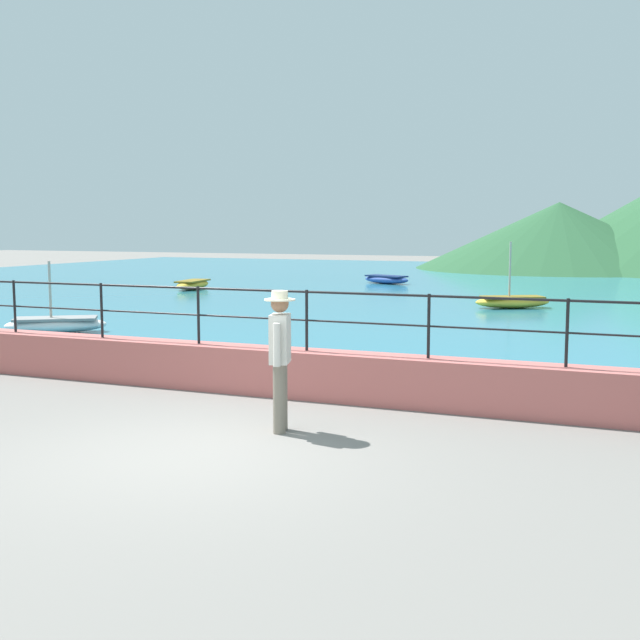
# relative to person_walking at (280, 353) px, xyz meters

# --- Properties ---
(ground_plane) EXTENTS (120.00, 120.00, 0.00)m
(ground_plane) POSITION_rel_person_walking_xyz_m (-0.49, -1.23, -0.98)
(ground_plane) COLOR slate
(promenade_wall) EXTENTS (20.00, 0.56, 0.70)m
(promenade_wall) POSITION_rel_person_walking_xyz_m (-0.49, 1.97, -0.63)
(promenade_wall) COLOR #BC605B
(promenade_wall) RESTS_ON ground
(railing) EXTENTS (18.44, 0.04, 0.90)m
(railing) POSITION_rel_person_walking_xyz_m (-0.49, 1.97, 0.35)
(railing) COLOR black
(railing) RESTS_ON promenade_wall
(lake_water) EXTENTS (64.00, 44.32, 0.06)m
(lake_water) POSITION_rel_person_walking_xyz_m (-0.49, 24.61, -0.95)
(lake_water) COLOR teal
(lake_water) RESTS_ON ground
(hill_secondary) EXTENTS (16.96, 16.96, 3.97)m
(hill_secondary) POSITION_rel_person_walking_xyz_m (-0.79, 40.18, 1.00)
(hill_secondary) COLOR #285633
(hill_secondary) RESTS_ON ground
(person_walking) EXTENTS (0.38, 0.55, 1.75)m
(person_walking) POSITION_rel_person_walking_xyz_m (0.00, 0.00, 0.00)
(person_walking) COLOR slate
(person_walking) RESTS_ON ground
(boat_0) EXTENTS (2.41, 2.02, 1.67)m
(boat_0) POSITION_rel_person_walking_xyz_m (-8.60, 5.98, -0.72)
(boat_0) COLOR white
(boat_0) RESTS_ON lake_water
(boat_1) EXTENTS (2.47, 1.69, 0.36)m
(boat_1) POSITION_rel_person_walking_xyz_m (-6.35, 24.34, -0.72)
(boat_1) COLOR #2D4C9E
(boat_1) RESTS_ON lake_water
(boat_5) EXTENTS (2.45, 1.90, 2.02)m
(boat_5) POSITION_rel_person_walking_xyz_m (0.36, 15.81, -0.72)
(boat_5) COLOR gold
(boat_5) RESTS_ON lake_water
(boat_7) EXTENTS (1.18, 2.40, 0.36)m
(boat_7) POSITION_rel_person_walking_xyz_m (-12.52, 18.46, -0.72)
(boat_7) COLOR gold
(boat_7) RESTS_ON lake_water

